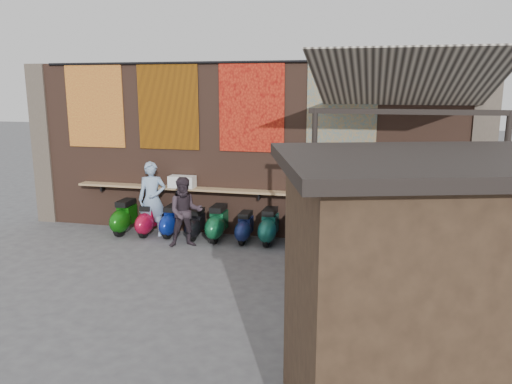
{
  "coord_description": "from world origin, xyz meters",
  "views": [
    {
      "loc": [
        3.04,
        -8.47,
        3.45
      ],
      "look_at": [
        0.72,
        1.2,
        1.34
      ],
      "focal_mm": 35.0,
      "sensor_mm": 36.0,
      "label": 1
    }
  ],
  "objects_px": {
    "scooter_stool_0": "(125,217)",
    "scooter_stool_3": "(196,224)",
    "diner_right": "(185,212)",
    "shopper_tan": "(335,239)",
    "scooter_stool_4": "(218,223)",
    "scooter_stool_5": "(245,228)",
    "market_stall": "(429,311)",
    "shelf_box": "(182,182)",
    "scooter_stool_9": "(350,233)",
    "scooter_stool_7": "(297,228)",
    "scooter_stool_8": "(323,232)",
    "scooter_stool_6": "(269,227)",
    "scooter_stool_2": "(171,221)",
    "scooter_stool_1": "(148,220)",
    "diner_left": "(152,199)",
    "shopper_grey": "(452,250)",
    "shopper_navy": "(382,239)"
  },
  "relations": [
    {
      "from": "scooter_stool_1",
      "to": "diner_left",
      "type": "distance_m",
      "value": 0.53
    },
    {
      "from": "scooter_stool_5",
      "to": "scooter_stool_4",
      "type": "bearing_deg",
      "value": 179.59
    },
    {
      "from": "scooter_stool_7",
      "to": "diner_right",
      "type": "distance_m",
      "value": 2.48
    },
    {
      "from": "diner_left",
      "to": "market_stall",
      "type": "height_order",
      "value": "market_stall"
    },
    {
      "from": "market_stall",
      "to": "scooter_stool_7",
      "type": "bearing_deg",
      "value": 92.92
    },
    {
      "from": "diner_right",
      "to": "shopper_tan",
      "type": "bearing_deg",
      "value": -45.24
    },
    {
      "from": "scooter_stool_7",
      "to": "shopper_tan",
      "type": "distance_m",
      "value": 2.16
    },
    {
      "from": "scooter_stool_9",
      "to": "market_stall",
      "type": "xyz_separation_m",
      "value": [
        1.02,
        -5.82,
        1.0
      ]
    },
    {
      "from": "diner_right",
      "to": "market_stall",
      "type": "distance_m",
      "value": 6.93
    },
    {
      "from": "scooter_stool_1",
      "to": "diner_right",
      "type": "distance_m",
      "value": 1.39
    },
    {
      "from": "scooter_stool_4",
      "to": "scooter_stool_7",
      "type": "relative_size",
      "value": 1.01
    },
    {
      "from": "market_stall",
      "to": "shelf_box",
      "type": "bearing_deg",
      "value": 111.6
    },
    {
      "from": "scooter_stool_6",
      "to": "scooter_stool_8",
      "type": "relative_size",
      "value": 1.09
    },
    {
      "from": "scooter_stool_4",
      "to": "shelf_box",
      "type": "bearing_deg",
      "value": 162.06
    },
    {
      "from": "scooter_stool_4",
      "to": "scooter_stool_6",
      "type": "bearing_deg",
      "value": 1.77
    },
    {
      "from": "shelf_box",
      "to": "market_stall",
      "type": "relative_size",
      "value": 0.22
    },
    {
      "from": "diner_left",
      "to": "diner_right",
      "type": "height_order",
      "value": "diner_left"
    },
    {
      "from": "diner_left",
      "to": "shopper_grey",
      "type": "bearing_deg",
      "value": -37.85
    },
    {
      "from": "scooter_stool_5",
      "to": "scooter_stool_7",
      "type": "bearing_deg",
      "value": 2.82
    },
    {
      "from": "shelf_box",
      "to": "diner_right",
      "type": "height_order",
      "value": "diner_right"
    },
    {
      "from": "scooter_stool_0",
      "to": "scooter_stool_2",
      "type": "height_order",
      "value": "scooter_stool_0"
    },
    {
      "from": "scooter_stool_4",
      "to": "scooter_stool_8",
      "type": "height_order",
      "value": "scooter_stool_4"
    },
    {
      "from": "diner_left",
      "to": "shopper_navy",
      "type": "distance_m",
      "value": 5.63
    },
    {
      "from": "scooter_stool_6",
      "to": "scooter_stool_0",
      "type": "bearing_deg",
      "value": -179.28
    },
    {
      "from": "scooter_stool_8",
      "to": "scooter_stool_7",
      "type": "bearing_deg",
      "value": 176.71
    },
    {
      "from": "scooter_stool_5",
      "to": "market_stall",
      "type": "relative_size",
      "value": 0.26
    },
    {
      "from": "scooter_stool_5",
      "to": "scooter_stool_9",
      "type": "distance_m",
      "value": 2.33
    },
    {
      "from": "market_stall",
      "to": "scooter_stool_3",
      "type": "bearing_deg",
      "value": 110.46
    },
    {
      "from": "scooter_stool_1",
      "to": "scooter_stool_7",
      "type": "distance_m",
      "value": 3.55
    },
    {
      "from": "scooter_stool_0",
      "to": "scooter_stool_3",
      "type": "bearing_deg",
      "value": 0.48
    },
    {
      "from": "scooter_stool_8",
      "to": "shopper_tan",
      "type": "height_order",
      "value": "shopper_tan"
    },
    {
      "from": "scooter_stool_1",
      "to": "shopper_grey",
      "type": "bearing_deg",
      "value": -19.61
    },
    {
      "from": "scooter_stool_0",
      "to": "scooter_stool_3",
      "type": "relative_size",
      "value": 1.18
    },
    {
      "from": "scooter_stool_7",
      "to": "scooter_stool_9",
      "type": "height_order",
      "value": "scooter_stool_7"
    },
    {
      "from": "scooter_stool_5",
      "to": "shopper_tan",
      "type": "distance_m",
      "value": 2.86
    },
    {
      "from": "shelf_box",
      "to": "scooter_stool_4",
      "type": "relative_size",
      "value": 0.73
    },
    {
      "from": "scooter_stool_2",
      "to": "shopper_tan",
      "type": "xyz_separation_m",
      "value": [
        3.95,
        -1.88,
        0.42
      ]
    },
    {
      "from": "scooter_stool_0",
      "to": "shopper_tan",
      "type": "xyz_separation_m",
      "value": [
        5.12,
        -1.82,
        0.38
      ]
    },
    {
      "from": "diner_left",
      "to": "shopper_grey",
      "type": "distance_m",
      "value": 6.71
    },
    {
      "from": "shelf_box",
      "to": "shopper_grey",
      "type": "distance_m",
      "value": 6.24
    },
    {
      "from": "scooter_stool_0",
      "to": "shopper_navy",
      "type": "distance_m",
      "value": 6.33
    },
    {
      "from": "shelf_box",
      "to": "diner_left",
      "type": "xyz_separation_m",
      "value": [
        -0.64,
        -0.3,
        -0.38
      ]
    },
    {
      "from": "scooter_stool_4",
      "to": "scooter_stool_5",
      "type": "distance_m",
      "value": 0.65
    },
    {
      "from": "scooter_stool_4",
      "to": "scooter_stool_0",
      "type": "bearing_deg",
      "value": -179.83
    },
    {
      "from": "shopper_navy",
      "to": "market_stall",
      "type": "distance_m",
      "value": 3.69
    },
    {
      "from": "shelf_box",
      "to": "scooter_stool_3",
      "type": "bearing_deg",
      "value": -34.93
    },
    {
      "from": "scooter_stool_1",
      "to": "diner_left",
      "type": "relative_size",
      "value": 0.44
    },
    {
      "from": "scooter_stool_7",
      "to": "diner_left",
      "type": "height_order",
      "value": "diner_left"
    },
    {
      "from": "shelf_box",
      "to": "scooter_stool_2",
      "type": "xyz_separation_m",
      "value": [
        -0.19,
        -0.26,
        -0.9
      ]
    },
    {
      "from": "scooter_stool_6",
      "to": "shopper_tan",
      "type": "relative_size",
      "value": 0.52
    }
  ]
}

